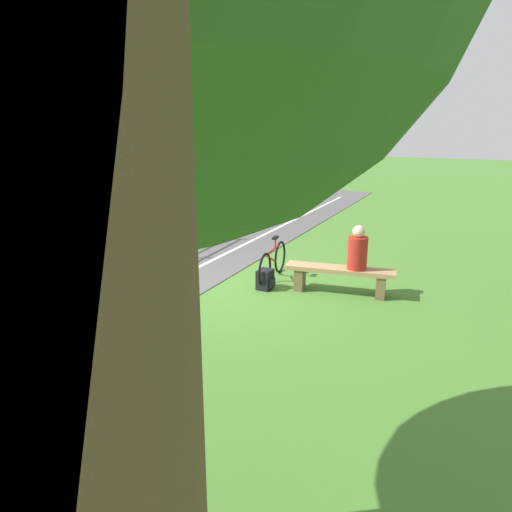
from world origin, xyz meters
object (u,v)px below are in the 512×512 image
bench (340,275)px  bicycle (273,262)px  backpack (265,279)px  person_seated (358,250)px

bench → bicycle: 1.43m
bicycle → backpack: bicycle is taller
person_seated → backpack: (1.59, 0.47, -0.66)m
bench → bicycle: bearing=-16.1°
bench → person_seated: bearing=180.0°
bench → bicycle: (1.42, -0.15, 0.01)m
bench → backpack: size_ratio=5.40×
person_seated → bench: bearing=-0.0°
person_seated → backpack: size_ratio=2.16×
person_seated → backpack: person_seated is taller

